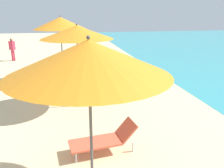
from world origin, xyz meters
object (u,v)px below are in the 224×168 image
at_px(lounger_third_shoreside, 90,87).
at_px(lounger_farthest_inland, 81,79).
at_px(umbrella_farthest, 60,23).
at_px(lounger_farthest_shoreside, 77,69).
at_px(umbrella_third, 77,32).
at_px(lounger_second_shoreside, 105,139).
at_px(person_walking_near, 12,47).
at_px(umbrella_second, 89,58).

height_order(lounger_third_shoreside, lounger_farthest_inland, lounger_farthest_inland).
bearing_deg(umbrella_farthest, lounger_farthest_inland, -56.80).
bearing_deg(lounger_farthest_shoreside, lounger_farthest_inland, 101.08).
bearing_deg(lounger_farthest_inland, umbrella_third, 88.57).
bearing_deg(lounger_third_shoreside, lounger_farthest_shoreside, -73.98).
bearing_deg(lounger_farthest_shoreside, umbrella_third, 97.13).
distance_m(lounger_second_shoreside, lounger_third_shoreside, 4.03).
bearing_deg(lounger_second_shoreside, lounger_farthest_shoreside, -95.13).
distance_m(lounger_second_shoreside, person_walking_near, 12.57).
distance_m(umbrella_third, umbrella_farthest, 3.40).
xyz_separation_m(lounger_farthest_inland, person_walking_near, (-4.13, 6.72, 0.57)).
bearing_deg(lounger_third_shoreside, umbrella_second, 94.00).
bearing_deg(umbrella_second, person_walking_near, 106.71).
relative_size(umbrella_third, lounger_third_shoreside, 1.80).
xyz_separation_m(lounger_farthest_shoreside, lounger_farthest_inland, (0.10, -2.16, 0.04)).
distance_m(lounger_farthest_shoreside, lounger_farthest_inland, 2.17).
distance_m(lounger_second_shoreside, umbrella_farthest, 6.73).
xyz_separation_m(umbrella_second, lounger_third_shoreside, (0.49, 5.29, -2.17)).
height_order(umbrella_third, lounger_farthest_shoreside, umbrella_third).
xyz_separation_m(umbrella_second, umbrella_farthest, (-0.55, 7.50, 0.20)).
distance_m(umbrella_farthest, person_walking_near, 6.71).
bearing_deg(lounger_third_shoreside, person_walking_near, -51.06).
relative_size(lounger_farthest_shoreside, person_walking_near, 0.97).
bearing_deg(lounger_third_shoreside, umbrella_farthest, -55.36).
relative_size(lounger_third_shoreside, lounger_farthest_inland, 1.03).
bearing_deg(lounger_farthest_shoreside, person_walking_near, -40.06).
relative_size(lounger_third_shoreside, lounger_farthest_shoreside, 1.05).
bearing_deg(umbrella_third, lounger_second_shoreside, -82.01).
distance_m(umbrella_farthest, lounger_farthest_inland, 2.71).
height_order(umbrella_second, umbrella_farthest, umbrella_farthest).
bearing_deg(lounger_second_shoreside, lounger_farthest_inland, -95.22).
height_order(umbrella_second, person_walking_near, umbrella_second).
bearing_deg(person_walking_near, umbrella_farthest, -113.15).
height_order(umbrella_third, lounger_third_shoreside, umbrella_third).
height_order(umbrella_second, umbrella_third, umbrella_second).
bearing_deg(umbrella_third, lounger_third_shoreside, 67.42).
bearing_deg(lounger_second_shoreside, umbrella_third, -89.57).
bearing_deg(lounger_third_shoreside, lounger_farthest_inland, -65.73).
relative_size(umbrella_farthest, person_walking_near, 1.98).
xyz_separation_m(lounger_second_shoreside, lounger_third_shoreside, (0.07, 4.03, -0.04)).
relative_size(lounger_farthest_shoreside, lounger_farthest_inland, 0.98).
height_order(lounger_third_shoreside, lounger_farthest_shoreside, lounger_farthest_shoreside).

